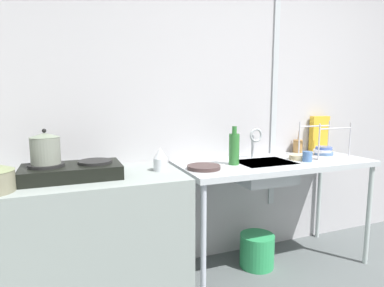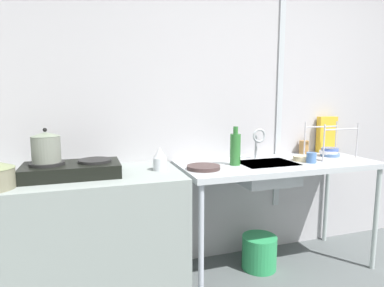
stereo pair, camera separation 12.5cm
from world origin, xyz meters
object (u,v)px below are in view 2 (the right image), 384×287
at_px(cup_by_rack, 311,158).
at_px(pot_on_left_burner, 46,147).
at_px(small_bowl_on_drainboard, 301,158).
at_px(utensil_jar, 304,147).
at_px(frying_pan, 203,167).
at_px(dish_rack, 330,152).
at_px(percolator, 160,159).
at_px(cereal_box, 327,134).
at_px(faucet, 258,138).
at_px(sink_basin, 267,173).
at_px(bucket_on_floor, 259,252).
at_px(stove, 72,169).
at_px(bottle_by_sink, 235,149).

bearing_deg(cup_by_rack, pot_on_left_burner, 176.65).
relative_size(small_bowl_on_drainboard, utensil_jar, 0.67).
xyz_separation_m(frying_pan, dish_rack, (1.11, 0.08, 0.03)).
bearing_deg(percolator, cereal_box, 9.34).
xyz_separation_m(cereal_box, utensil_jar, (-0.24, -0.01, -0.10)).
relative_size(faucet, frying_pan, 1.06).
distance_m(percolator, sink_basin, 0.82).
bearing_deg(utensil_jar, dish_rack, -72.01).
relative_size(cup_by_rack, cereal_box, 0.24).
height_order(cup_by_rack, small_bowl_on_drainboard, cup_by_rack).
relative_size(pot_on_left_burner, faucet, 0.84).
xyz_separation_m(pot_on_left_burner, cup_by_rack, (1.81, -0.11, -0.15)).
distance_m(sink_basin, bucket_on_floor, 0.63).
xyz_separation_m(percolator, faucet, (0.82, 0.15, 0.09)).
distance_m(percolator, frying_pan, 0.30).
relative_size(stove, cereal_box, 1.82).
xyz_separation_m(sink_basin, cup_by_rack, (0.31, -0.10, 0.12)).
bearing_deg(pot_on_left_burner, frying_pan, -3.48).
height_order(pot_on_left_burner, utensil_jar, pot_on_left_burner).
distance_m(percolator, small_bowl_on_drainboard, 1.11).
bearing_deg(percolator, small_bowl_on_drainboard, -0.83).
relative_size(sink_basin, frying_pan, 1.84).
bearing_deg(sink_basin, dish_rack, 2.54).
bearing_deg(dish_rack, stove, -179.41).
height_order(frying_pan, dish_rack, dish_rack).
bearing_deg(faucet, dish_rack, -12.28).
relative_size(faucet, dish_rack, 0.72).
height_order(faucet, small_bowl_on_drainboard, faucet).
relative_size(percolator, frying_pan, 0.67).
relative_size(stove, faucet, 2.35).
relative_size(utensil_jar, bucket_on_floor, 0.72).
bearing_deg(dish_rack, small_bowl_on_drainboard, -172.93).
xyz_separation_m(frying_pan, cereal_box, (1.28, 0.32, 0.14)).
bearing_deg(faucet, utensil_jar, 11.35).
xyz_separation_m(stove, bottle_by_sink, (1.10, -0.00, 0.07)).
bearing_deg(percolator, faucet, 10.13).
relative_size(faucet, bottle_by_sink, 0.87).
height_order(pot_on_left_burner, bottle_by_sink, pot_on_left_burner).
bearing_deg(cup_by_rack, stove, 176.38).
xyz_separation_m(sink_basin, bottle_by_sink, (-0.26, 0.00, 0.20)).
bearing_deg(sink_basin, faucet, 86.42).
bearing_deg(small_bowl_on_drainboard, bottle_by_sink, 178.58).
xyz_separation_m(pot_on_left_burner, bucket_on_floor, (1.47, 0.02, -0.90)).
bearing_deg(small_bowl_on_drainboard, faucet, 150.40).
relative_size(stove, cup_by_rack, 7.42).
xyz_separation_m(faucet, frying_pan, (-0.53, -0.21, -0.15)).
xyz_separation_m(frying_pan, bottle_by_sink, (0.26, 0.06, 0.11)).
distance_m(percolator, bucket_on_floor, 1.11).
height_order(dish_rack, cereal_box, cereal_box).
distance_m(bottle_by_sink, cereal_box, 1.05).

